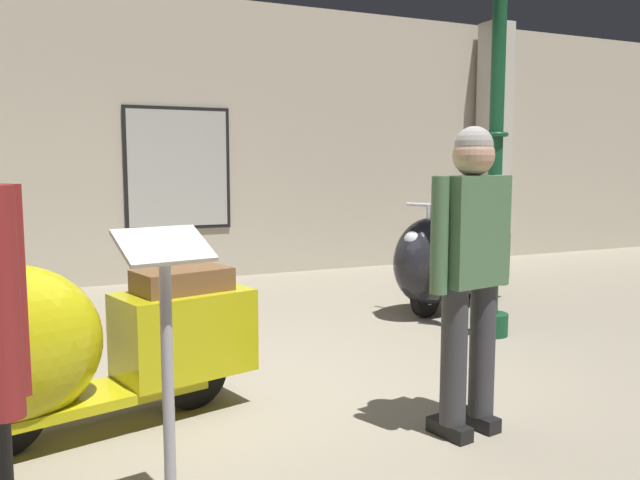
{
  "coord_description": "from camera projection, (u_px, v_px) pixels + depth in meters",
  "views": [
    {
      "loc": [
        -1.45,
        -3.63,
        1.38
      ],
      "look_at": [
        0.58,
        0.84,
        0.81
      ],
      "focal_mm": 36.59,
      "sensor_mm": 36.0,
      "label": 1
    }
  ],
  "objects": [
    {
      "name": "visitor_1",
      "position": [
        471.0,
        259.0,
        3.25
      ],
      "size": [
        0.52,
        0.3,
        1.56
      ],
      "rotation": [
        0.0,
        0.0,
        1.75
      ],
      "color": "black",
      "rests_on": "ground"
    },
    {
      "name": "scooter_1",
      "position": [
        445.0,
        261.0,
        6.13
      ],
      "size": [
        1.73,
        1.15,
        1.03
      ],
      "rotation": [
        0.0,
        0.0,
        -2.7
      ],
      "color": "black",
      "rests_on": "ground"
    },
    {
      "name": "scooter_0",
      "position": [
        69.0,
        346.0,
        3.24
      ],
      "size": [
        1.78,
        0.9,
        1.05
      ],
      "rotation": [
        0.0,
        0.0,
        -2.89
      ],
      "color": "black",
      "rests_on": "ground"
    },
    {
      "name": "showroom_back_wall",
      "position": [
        172.0,
        140.0,
        7.67
      ],
      "size": [
        18.0,
        0.63,
        3.33
      ],
      "color": "#BCB29E",
      "rests_on": "ground"
    },
    {
      "name": "ground_plane",
      "position": [
        291.0,
        387.0,
        4.04
      ],
      "size": [
        60.0,
        60.0,
        0.0
      ],
      "primitive_type": "plane",
      "color": "gray"
    },
    {
      "name": "info_stanchion",
      "position": [
        169.0,
        409.0,
        2.4
      ],
      "size": [
        0.36,
        0.28,
        1.15
      ],
      "color": "#333338",
      "rests_on": "ground"
    },
    {
      "name": "lamppost",
      "position": [
        496.0,
        139.0,
        5.11
      ],
      "size": [
        0.28,
        0.28,
        3.03
      ],
      "color": "#144728",
      "rests_on": "ground"
    }
  ]
}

